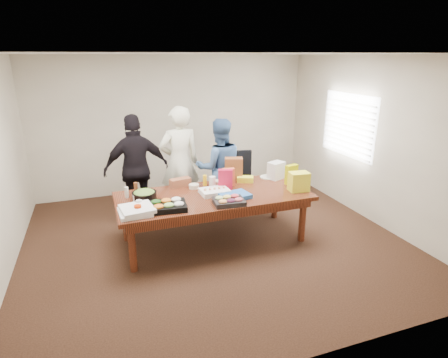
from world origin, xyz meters
name	(u,v)px	position (x,y,z in m)	size (l,w,h in m)	color
floor	(214,241)	(0.00, 0.00, -0.01)	(5.50, 5.00, 0.02)	#47301E
ceiling	(212,53)	(0.00, 0.00, 2.71)	(5.50, 5.00, 0.02)	white
wall_back	(175,125)	(0.00, 2.50, 1.35)	(5.50, 0.04, 2.70)	beige
wall_front	(309,229)	(0.00, -2.50, 1.35)	(5.50, 0.04, 2.70)	beige
wall_right	(372,140)	(2.75, 0.00, 1.35)	(0.04, 5.00, 2.70)	beige
window_panel	(348,125)	(2.72, 0.60, 1.50)	(0.03, 1.40, 1.10)	white
window_blinds	(346,125)	(2.68, 0.60, 1.50)	(0.04, 1.36, 1.00)	beige
conference_table	(214,218)	(0.00, 0.00, 0.38)	(2.80, 1.20, 0.75)	#4C1C0F
office_chair	(243,184)	(0.86, 0.92, 0.51)	(0.52, 0.52, 1.02)	black
person_center	(180,162)	(-0.24, 1.12, 0.95)	(0.70, 0.46, 1.91)	#E8EACD
person_right	(219,168)	(0.41, 0.95, 0.85)	(0.82, 0.64, 1.69)	#406498
person_left	(137,169)	(-0.96, 1.15, 0.90)	(1.06, 0.44, 1.81)	black
veggie_tray	(168,206)	(-0.74, -0.31, 0.79)	(0.49, 0.38, 0.07)	black
fruit_tray	(229,202)	(0.09, -0.42, 0.78)	(0.41, 0.32, 0.06)	black
sheet_cake	(215,192)	(0.02, 0.01, 0.79)	(0.41, 0.31, 0.07)	white
salad_bowl	(144,196)	(-0.98, 0.13, 0.81)	(0.34, 0.34, 0.11)	black
chip_bag_blue	(235,196)	(0.24, -0.24, 0.78)	(0.41, 0.31, 0.06)	#2A63B7
chip_bag_red	(225,180)	(0.23, 0.14, 0.91)	(0.21, 0.09, 0.31)	red
chip_bag_yellow	(291,174)	(1.30, 0.04, 0.90)	(0.21, 0.08, 0.31)	#CDD403
chip_bag_orange	(229,177)	(0.34, 0.28, 0.89)	(0.18, 0.08, 0.28)	#E55D36
mayo_jar	(212,181)	(0.10, 0.35, 0.83)	(0.10, 0.10, 0.15)	white
mustard_bottle	(205,180)	(-0.01, 0.42, 0.83)	(0.06, 0.06, 0.17)	yellow
dressing_bottle	(136,188)	(-1.07, 0.38, 0.84)	(0.06, 0.06, 0.18)	#613017
ranch_bottle	(127,192)	(-1.21, 0.29, 0.83)	(0.05, 0.05, 0.16)	beige
banana_bunch	(245,179)	(0.65, 0.37, 0.79)	(0.26, 0.15, 0.09)	yellow
bread_loaf	(180,182)	(-0.38, 0.50, 0.81)	(0.32, 0.14, 0.13)	brown
kraft_bag	(234,169)	(0.51, 0.52, 0.93)	(0.28, 0.16, 0.37)	brown
red_cup	(138,210)	(-1.13, -0.35, 0.81)	(0.09, 0.09, 0.12)	#BE2B00
clear_cup_a	(139,204)	(-1.09, -0.16, 0.81)	(0.08, 0.08, 0.11)	silver
clear_cup_b	(136,199)	(-1.11, 0.08, 0.80)	(0.07, 0.07, 0.10)	white
pizza_box_lower	(135,212)	(-1.17, -0.33, 0.77)	(0.40, 0.40, 0.05)	white
pizza_box_upper	(137,209)	(-1.14, -0.34, 0.82)	(0.40, 0.40, 0.05)	white
plate_a	(268,177)	(1.09, 0.44, 0.76)	(0.26, 0.26, 0.01)	white
plate_b	(239,179)	(0.61, 0.52, 0.76)	(0.24, 0.24, 0.02)	silver
dip_bowl_a	(217,182)	(0.18, 0.41, 0.78)	(0.15, 0.15, 0.06)	beige
dip_bowl_b	(194,186)	(-0.20, 0.35, 0.78)	(0.15, 0.15, 0.06)	beige
grocery_bag_white	(276,170)	(1.20, 0.35, 0.89)	(0.26, 0.19, 0.28)	white
grocery_bag_yellow	(299,182)	(1.25, -0.28, 0.89)	(0.29, 0.20, 0.29)	#FAF830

